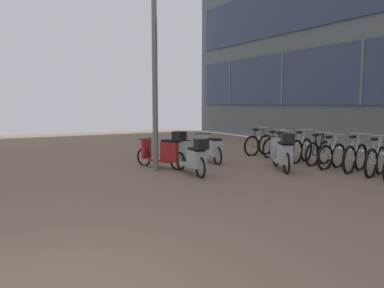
{
  "coord_description": "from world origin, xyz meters",
  "views": [
    {
      "loc": [
        -0.33,
        -3.27,
        1.76
      ],
      "look_at": [
        3.15,
        3.01,
        1.0
      ],
      "focal_mm": 36.17,
      "sensor_mm": 36.0,
      "label": 1
    }
  ],
  "objects_px": {
    "bicycle_rack_07": "(275,147)",
    "scooter_extra": "(167,151)",
    "bicycle_rack_02": "(355,158)",
    "bicycle_rack_08": "(259,145)",
    "bicycle_rack_04": "(319,153)",
    "bicycle_rack_06": "(282,149)",
    "scooter_near": "(283,153)",
    "bicycle_rack_05": "(301,150)",
    "bicycle_rack_01": "(376,161)",
    "bicycle_rack_03": "(332,156)",
    "scooter_far": "(211,149)",
    "scooter_mid": "(193,157)",
    "lamp_post": "(155,57)"
  },
  "relations": [
    {
      "from": "bicycle_rack_02",
      "to": "bicycle_rack_04",
      "type": "height_order",
      "value": "bicycle_rack_02"
    },
    {
      "from": "scooter_far",
      "to": "bicycle_rack_07",
      "type": "bearing_deg",
      "value": 0.1
    },
    {
      "from": "bicycle_rack_07",
      "to": "scooter_extra",
      "type": "bearing_deg",
      "value": -175.0
    },
    {
      "from": "bicycle_rack_04",
      "to": "bicycle_rack_06",
      "type": "height_order",
      "value": "bicycle_rack_04"
    },
    {
      "from": "bicycle_rack_02",
      "to": "bicycle_rack_06",
      "type": "xyz_separation_m",
      "value": [
        -0.19,
        2.5,
        -0.02
      ]
    },
    {
      "from": "bicycle_rack_01",
      "to": "bicycle_rack_07",
      "type": "bearing_deg",
      "value": 88.6
    },
    {
      "from": "bicycle_rack_06",
      "to": "bicycle_rack_08",
      "type": "bearing_deg",
      "value": 86.29
    },
    {
      "from": "bicycle_rack_01",
      "to": "bicycle_rack_05",
      "type": "height_order",
      "value": "bicycle_rack_01"
    },
    {
      "from": "bicycle_rack_06",
      "to": "bicycle_rack_07",
      "type": "relative_size",
      "value": 0.99
    },
    {
      "from": "bicycle_rack_01",
      "to": "bicycle_rack_02",
      "type": "relative_size",
      "value": 0.98
    },
    {
      "from": "scooter_extra",
      "to": "lamp_post",
      "type": "height_order",
      "value": "lamp_post"
    },
    {
      "from": "bicycle_rack_06",
      "to": "bicycle_rack_05",
      "type": "bearing_deg",
      "value": -74.26
    },
    {
      "from": "scooter_far",
      "to": "bicycle_rack_08",
      "type": "bearing_deg",
      "value": 15.34
    },
    {
      "from": "scooter_extra",
      "to": "bicycle_rack_05",
      "type": "bearing_deg",
      "value": -12.51
    },
    {
      "from": "scooter_extra",
      "to": "bicycle_rack_08",
      "type": "bearing_deg",
      "value": 14.06
    },
    {
      "from": "bicycle_rack_02",
      "to": "bicycle_rack_06",
      "type": "height_order",
      "value": "bicycle_rack_02"
    },
    {
      "from": "bicycle_rack_02",
      "to": "scooter_near",
      "type": "distance_m",
      "value": 1.85
    },
    {
      "from": "bicycle_rack_08",
      "to": "scooter_near",
      "type": "relative_size",
      "value": 0.86
    },
    {
      "from": "bicycle_rack_06",
      "to": "scooter_far",
      "type": "distance_m",
      "value": 2.3
    },
    {
      "from": "bicycle_rack_05",
      "to": "bicycle_rack_08",
      "type": "height_order",
      "value": "bicycle_rack_05"
    },
    {
      "from": "scooter_near",
      "to": "bicycle_rack_03",
      "type": "bearing_deg",
      "value": -14.26
    },
    {
      "from": "bicycle_rack_06",
      "to": "lamp_post",
      "type": "xyz_separation_m",
      "value": [
        -4.26,
        0.07,
        2.6
      ]
    },
    {
      "from": "bicycle_rack_04",
      "to": "lamp_post",
      "type": "height_order",
      "value": "lamp_post"
    },
    {
      "from": "bicycle_rack_08",
      "to": "scooter_extra",
      "type": "height_order",
      "value": "scooter_extra"
    },
    {
      "from": "bicycle_rack_08",
      "to": "scooter_far",
      "type": "bearing_deg",
      "value": -164.66
    },
    {
      "from": "bicycle_rack_02",
      "to": "bicycle_rack_05",
      "type": "distance_m",
      "value": 1.88
    },
    {
      "from": "bicycle_rack_07",
      "to": "bicycle_rack_08",
      "type": "bearing_deg",
      "value": 104.89
    },
    {
      "from": "bicycle_rack_04",
      "to": "bicycle_rack_05",
      "type": "xyz_separation_m",
      "value": [
        -0.05,
        0.63,
        0.01
      ]
    },
    {
      "from": "lamp_post",
      "to": "scooter_far",
      "type": "bearing_deg",
      "value": 15.1
    },
    {
      "from": "bicycle_rack_04",
      "to": "bicycle_rack_08",
      "type": "height_order",
      "value": "bicycle_rack_08"
    },
    {
      "from": "bicycle_rack_05",
      "to": "scooter_mid",
      "type": "relative_size",
      "value": 0.74
    },
    {
      "from": "bicycle_rack_03",
      "to": "bicycle_rack_07",
      "type": "relative_size",
      "value": 1.03
    },
    {
      "from": "lamp_post",
      "to": "bicycle_rack_05",
      "type": "bearing_deg",
      "value": -8.91
    },
    {
      "from": "bicycle_rack_08",
      "to": "scooter_near",
      "type": "distance_m",
      "value": 3.13
    },
    {
      "from": "scooter_mid",
      "to": "bicycle_rack_07",
      "type": "bearing_deg",
      "value": 20.84
    },
    {
      "from": "bicycle_rack_03",
      "to": "bicycle_rack_06",
      "type": "height_order",
      "value": "bicycle_rack_03"
    },
    {
      "from": "bicycle_rack_01",
      "to": "bicycle_rack_04",
      "type": "relative_size",
      "value": 1.03
    },
    {
      "from": "bicycle_rack_01",
      "to": "scooter_extra",
      "type": "relative_size",
      "value": 0.82
    },
    {
      "from": "bicycle_rack_01",
      "to": "scooter_near",
      "type": "xyz_separation_m",
      "value": [
        -1.52,
        1.61,
        0.11
      ]
    },
    {
      "from": "bicycle_rack_08",
      "to": "lamp_post",
      "type": "height_order",
      "value": "lamp_post"
    },
    {
      "from": "bicycle_rack_06",
      "to": "scooter_near",
      "type": "distance_m",
      "value": 2.05
    },
    {
      "from": "bicycle_rack_05",
      "to": "scooter_far",
      "type": "bearing_deg",
      "value": 152.47
    },
    {
      "from": "scooter_mid",
      "to": "scooter_far",
      "type": "xyz_separation_m",
      "value": [
        1.45,
        1.48,
        -0.03
      ]
    },
    {
      "from": "bicycle_rack_04",
      "to": "bicycle_rack_08",
      "type": "bearing_deg",
      "value": 93.31
    },
    {
      "from": "bicycle_rack_01",
      "to": "bicycle_rack_03",
      "type": "height_order",
      "value": "bicycle_rack_01"
    },
    {
      "from": "bicycle_rack_04",
      "to": "bicycle_rack_06",
      "type": "distance_m",
      "value": 1.27
    },
    {
      "from": "bicycle_rack_07",
      "to": "scooter_mid",
      "type": "xyz_separation_m",
      "value": [
        -3.91,
        -1.49,
        0.1
      ]
    },
    {
      "from": "bicycle_rack_02",
      "to": "bicycle_rack_08",
      "type": "relative_size",
      "value": 1.01
    },
    {
      "from": "bicycle_rack_05",
      "to": "scooter_extra",
      "type": "xyz_separation_m",
      "value": [
        -4.03,
        0.89,
        0.12
      ]
    },
    {
      "from": "bicycle_rack_04",
      "to": "bicycle_rack_08",
      "type": "xyz_separation_m",
      "value": [
        -0.14,
        2.5,
        0.0
      ]
    }
  ]
}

